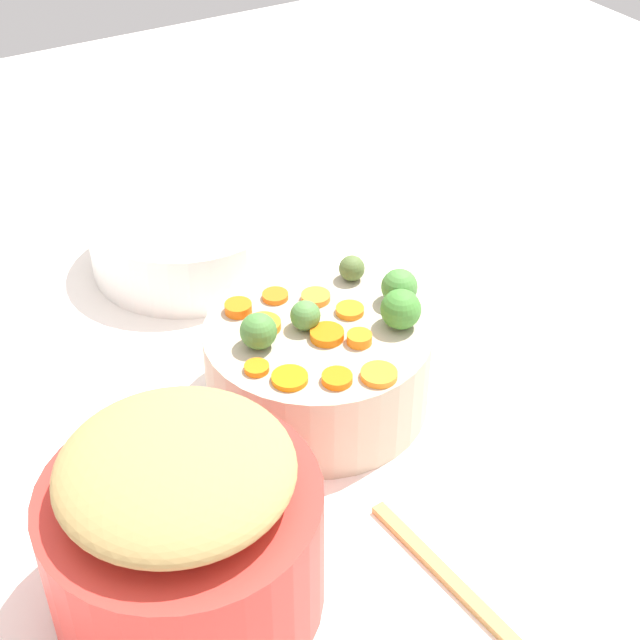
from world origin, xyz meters
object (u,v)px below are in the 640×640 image
at_px(serving_bowl_carrots, 320,364).
at_px(casserole_dish, 188,236).
at_px(wooden_spoon, 499,628).
at_px(metal_pot, 185,547).

height_order(serving_bowl_carrots, casserole_dish, serving_bowl_carrots).
xyz_separation_m(wooden_spoon, casserole_dish, (0.67, -0.01, 0.04)).
bearing_deg(metal_pot, wooden_spoon, -128.16).
xyz_separation_m(serving_bowl_carrots, wooden_spoon, (-0.34, 0.02, -0.05)).
distance_m(serving_bowl_carrots, casserole_dish, 0.33).
bearing_deg(serving_bowl_carrots, metal_pot, 126.10).
xyz_separation_m(metal_pot, casserole_dish, (0.50, -0.22, -0.02)).
bearing_deg(metal_pot, serving_bowl_carrots, -53.90).
distance_m(serving_bowl_carrots, wooden_spoon, 0.34).
bearing_deg(casserole_dish, serving_bowl_carrots, -177.90).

